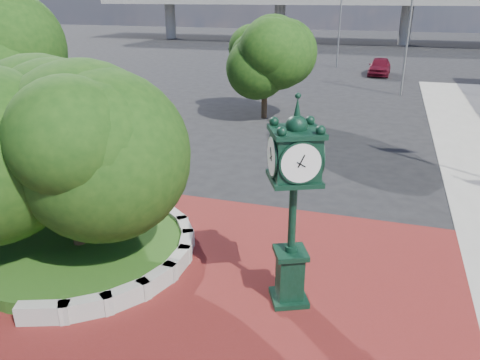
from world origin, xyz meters
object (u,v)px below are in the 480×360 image
(post_clock, at_px, (293,198))
(street_lamp_far, at_px, (343,13))
(parked_car, at_px, (380,66))
(street_lamp_near, at_px, (413,21))

(post_clock, height_order, street_lamp_far, street_lamp_far)
(parked_car, bearing_deg, street_lamp_near, -75.43)
(street_lamp_far, bearing_deg, post_clock, -85.36)
(parked_car, xyz_separation_m, street_lamp_near, (2.20, -9.79, 4.66))
(parked_car, relative_size, street_lamp_near, 0.53)
(parked_car, distance_m, street_lamp_near, 11.06)
(post_clock, bearing_deg, street_lamp_near, 83.81)
(post_clock, height_order, parked_car, post_clock)
(street_lamp_near, relative_size, street_lamp_far, 0.99)
(post_clock, relative_size, street_lamp_near, 0.56)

